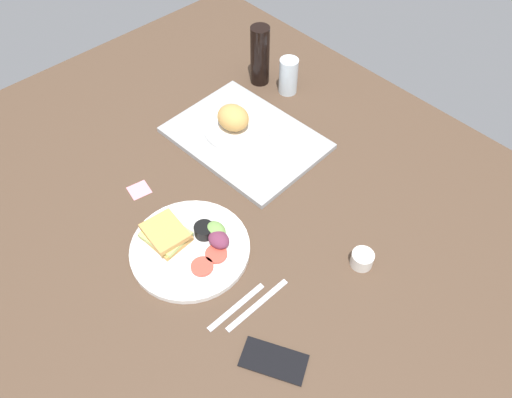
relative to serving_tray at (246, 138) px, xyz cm
name	(u,v)px	position (x,y,z in cm)	size (l,w,h in cm)	color
ground_plane	(243,213)	(19.95, -19.09, -2.30)	(190.00, 150.00, 3.00)	#4C3828
serving_tray	(246,138)	(0.00, 0.00, 0.00)	(45.00, 33.00, 1.60)	#9EA0A3
bread_plate_near	(235,123)	(-4.16, -0.41, 3.73)	(20.67, 20.67, 8.49)	white
plate_with_salad	(189,244)	(19.95, -37.39, 0.83)	(30.58, 30.58, 5.40)	white
drinking_glass	(288,76)	(-7.95, 26.41, 5.38)	(6.21, 6.21, 12.35)	silver
soda_bottle	(260,56)	(-18.42, 23.36, 9.44)	(6.40, 6.40, 20.48)	black
espresso_cup	(362,259)	(52.87, -8.92, 1.20)	(5.60, 5.60, 4.00)	silver
fork	(236,307)	(40.59, -39.79, -0.55)	(17.00, 1.40, 0.50)	#B7B7BC
knife	(257,305)	(43.59, -35.79, -0.55)	(19.00, 1.40, 0.50)	#B7B7BC
cell_phone	(274,360)	(55.87, -42.43, -0.40)	(14.40, 7.20, 0.80)	black
sticky_note	(139,190)	(-5.37, -35.71, -0.74)	(5.60, 5.60, 0.12)	pink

